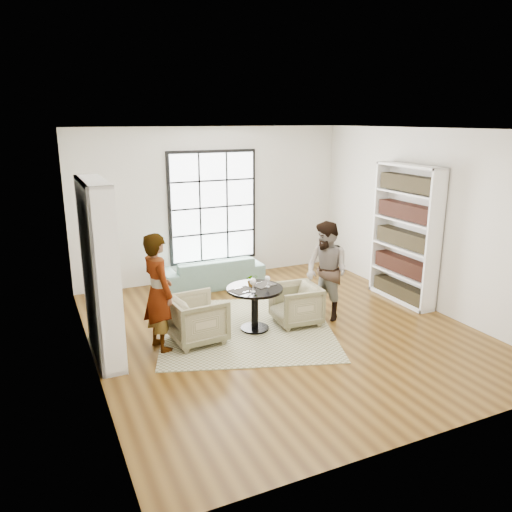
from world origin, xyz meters
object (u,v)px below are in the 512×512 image
wine_glass_right (268,279)px  wine_glass_left (253,282)px  person_left (158,292)px  armchair_left (198,319)px  person_right (327,271)px  pedestal_table (255,299)px  armchair_right (296,304)px  flower_centerpiece (252,280)px  sofa (212,272)px

wine_glass_right → wine_glass_left: bearing=-158.4°
person_left → wine_glass_right: bearing=-102.4°
armchair_left → person_right: 2.21m
pedestal_table → wine_glass_right: size_ratio=4.95×
pedestal_table → wine_glass_left: (-0.10, -0.16, 0.34)m
armchair_right → flower_centerpiece: flower_centerpiece is taller
pedestal_table → person_right: (1.24, -0.04, 0.30)m
wine_glass_right → flower_centerpiece: flower_centerpiece is taller
armchair_right → person_right: size_ratio=0.44×
wine_glass_right → flower_centerpiece: (-0.21, 0.11, -0.02)m
flower_centerpiece → wine_glass_left: bearing=-110.3°
sofa → armchair_right: 2.37m
armchair_left → flower_centerpiece: 1.01m
armchair_left → wine_glass_right: wine_glass_right is taller
pedestal_table → armchair_right: size_ratio=1.22×
armchair_right → person_right: 0.73m
armchair_left → wine_glass_left: wine_glass_left is taller
wine_glass_left → armchair_right: bearing=8.6°
armchair_left → armchair_right: bearing=-95.1°
sofa → person_left: (-1.59, -2.28, 0.55)m
armchair_left → wine_glass_right: size_ratio=4.38×
armchair_right → wine_glass_left: 0.96m
flower_centerpiece → armchair_right: bearing=-8.9°
armchair_left → wine_glass_left: 0.96m
wine_glass_right → armchair_right: bearing=0.4°
sofa → flower_centerpiece: (-0.14, -2.19, 0.50)m
person_right → wine_glass_left: size_ratio=7.47×
pedestal_table → sofa: bearing=86.8°
armchair_left → wine_glass_right: 1.21m
person_right → wine_glass_left: bearing=-98.3°
armchair_right → sofa: bearing=-161.2°
pedestal_table → armchair_left: bearing=-178.8°
wine_glass_left → flower_centerpiece: bearing=69.7°
armchair_left → person_left: bearing=85.6°
armchair_right → person_left: size_ratio=0.42×
pedestal_table → wine_glass_right: 0.37m
person_left → person_right: 2.71m
person_left → wine_glass_right: size_ratio=9.70×
pedestal_table → armchair_left: 0.93m
person_left → flower_centerpiece: bearing=-98.0°
person_right → wine_glass_left: (-1.34, -0.12, 0.04)m
sofa → armchair_right: (0.57, -2.30, 0.03)m
pedestal_table → person_left: size_ratio=0.51×
person_left → flower_centerpiece: 1.46m
person_right → sofa: bearing=-167.5°
sofa → person_left: bearing=55.2°
armchair_left → flower_centerpiece: size_ratio=3.73×
person_right → wine_glass_right: (-1.05, -0.00, 0.01)m
armchair_right → person_right: (0.55, -0.00, 0.48)m
person_left → wine_glass_right: 1.66m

